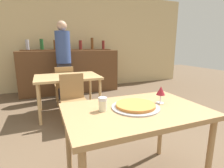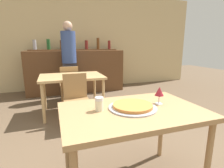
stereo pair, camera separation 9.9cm
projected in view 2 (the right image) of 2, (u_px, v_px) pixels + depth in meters
The scene contains 11 objects.
wall_back at pixel (73, 41), 5.16m from camera, with size 8.00×0.05×2.80m.
dining_table_near at pixel (132, 118), 1.49m from camera, with size 1.19×0.77×0.77m.
dining_table_far at pixel (72, 80), 3.30m from camera, with size 1.16×0.82×0.73m.
bar_counter at pixel (76, 71), 4.87m from camera, with size 2.60×0.56×1.15m.
bar_back_shelf at pixel (74, 48), 4.85m from camera, with size 2.39×0.24×0.35m.
chair_far_side_front at pixel (76, 97), 2.80m from camera, with size 0.40×0.40×0.85m.
chair_far_side_back at pixel (69, 82), 3.88m from camera, with size 0.40×0.40×0.85m.
pizza_tray at pixel (133, 106), 1.49m from camera, with size 0.41×0.41×0.04m.
cheese_shaker at pixel (99, 104), 1.42m from camera, with size 0.07×0.07×0.11m.
person_standing at pixel (69, 58), 4.17m from camera, with size 0.34×0.34×1.83m.
wine_glass at pixel (159, 92), 1.58m from camera, with size 0.08×0.08×0.16m.
Camera 2 is at (-0.61, -1.26, 1.29)m, focal length 28.00 mm.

